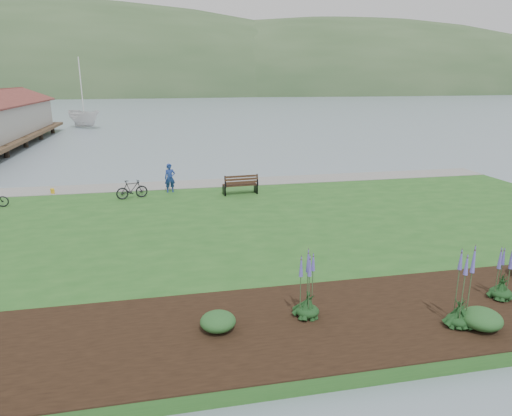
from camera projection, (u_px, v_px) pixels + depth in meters
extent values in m
plane|color=gray|center=(245.00, 223.00, 21.16)|extent=(600.00, 600.00, 0.00)
cube|color=#24581F|center=(254.00, 233.00, 19.23)|extent=(34.00, 20.00, 0.40)
cube|color=gray|center=(224.00, 183.00, 27.54)|extent=(34.00, 2.20, 0.03)
cube|color=black|center=(418.00, 310.00, 12.41)|extent=(24.00, 4.40, 0.04)
cube|color=black|center=(240.00, 185.00, 24.82)|extent=(1.87, 0.77, 0.06)
cube|color=black|center=(242.00, 180.00, 24.41)|extent=(1.84, 0.31, 0.57)
cube|color=black|center=(224.00, 190.00, 24.66)|extent=(0.11, 0.63, 0.50)
cube|color=black|center=(256.00, 188.00, 25.13)|extent=(0.11, 0.63, 0.50)
imported|color=navy|center=(170.00, 176.00, 25.06)|extent=(0.71, 0.50, 1.87)
imported|color=black|center=(132.00, 189.00, 23.86)|extent=(0.93, 1.71, 0.99)
imported|color=silver|center=(85.00, 128.00, 61.64)|extent=(15.56, 15.60, 29.12)
cube|color=gold|center=(53.00, 191.00, 24.92)|extent=(0.26, 0.31, 0.28)
ellipsoid|color=#123316|center=(459.00, 320.00, 11.57)|extent=(0.62, 0.62, 0.31)
cone|color=#4D44A0|center=(465.00, 277.00, 11.25)|extent=(0.32, 0.32, 2.07)
ellipsoid|color=#123316|center=(501.00, 293.00, 13.03)|extent=(0.62, 0.62, 0.31)
cone|color=#4D44A0|center=(505.00, 263.00, 12.78)|extent=(0.36, 0.36, 1.52)
ellipsoid|color=#123316|center=(308.00, 311.00, 12.02)|extent=(0.62, 0.62, 0.31)
cone|color=#4D44A0|center=(309.00, 272.00, 11.72)|extent=(0.36, 0.36, 1.91)
ellipsoid|color=#1E4C21|center=(218.00, 321.00, 11.37)|extent=(0.90, 0.90, 0.45)
ellipsoid|color=#1E4C21|center=(482.00, 319.00, 11.44)|extent=(1.00, 1.00, 0.50)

